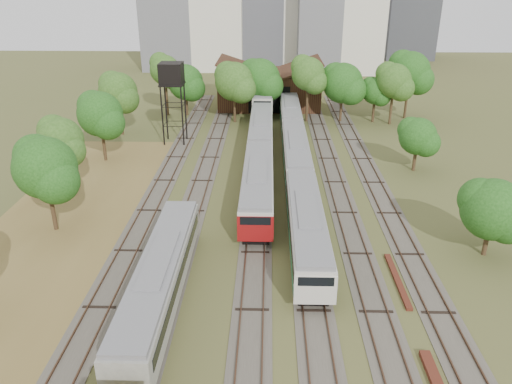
{
  "coord_description": "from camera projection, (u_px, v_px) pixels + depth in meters",
  "views": [
    {
      "loc": [
        -1.06,
        -23.31,
        20.05
      ],
      "look_at": [
        -2.1,
        16.62,
        2.5
      ],
      "focal_mm": 35.0,
      "sensor_mm": 36.0,
      "label": 1
    }
  ],
  "objects": [
    {
      "name": "ground",
      "position": [
        284.0,
        344.0,
        29.37
      ],
      "size": [
        240.0,
        240.0,
        0.0
      ],
      "primitive_type": "plane",
      "color": "#475123",
      "rests_on": "ground"
    },
    {
      "name": "dry_grass_patch",
      "position": [
        40.0,
        267.0,
        37.12
      ],
      "size": [
        14.0,
        60.0,
        0.04
      ],
      "primitive_type": "cube",
      "color": "brown",
      "rests_on": "ground"
    },
    {
      "name": "tracks",
      "position": [
        272.0,
        181.0,
        52.25
      ],
      "size": [
        24.6,
        80.0,
        0.19
      ],
      "color": "#4C473D",
      "rests_on": "ground"
    },
    {
      "name": "railcar_red_set",
      "position": [
        260.0,
        155.0,
        54.41
      ],
      "size": [
        2.86,
        34.58,
        3.54
      ],
      "color": "black",
      "rests_on": "ground"
    },
    {
      "name": "railcar_green_set",
      "position": [
        296.0,
        154.0,
        55.08
      ],
      "size": [
        2.73,
        52.07,
        3.37
      ],
      "color": "black",
      "rests_on": "ground"
    },
    {
      "name": "railcar_rear",
      "position": [
        263.0,
        96.0,
        79.81
      ],
      "size": [
        3.05,
        16.08,
        3.77
      ],
      "color": "black",
      "rests_on": "ground"
    },
    {
      "name": "old_grey_coach",
      "position": [
        161.0,
        279.0,
        32.5
      ],
      "size": [
        2.68,
        18.0,
        3.3
      ],
      "color": "black",
      "rests_on": "ground"
    },
    {
      "name": "water_tower",
      "position": [
        172.0,
        76.0,
        61.16
      ],
      "size": [
        2.92,
        2.92,
        10.1
      ],
      "color": "black",
      "rests_on": "ground"
    },
    {
      "name": "rail_pile_far",
      "position": [
        397.0,
        280.0,
        35.34
      ],
      "size": [
        0.43,
        6.85,
        0.22
      ],
      "primitive_type": "cube",
      "color": "#5C271A",
      "rests_on": "ground"
    },
    {
      "name": "maintenance_shed",
      "position": [
        269.0,
        88.0,
        81.29
      ],
      "size": [
        16.45,
        11.55,
        7.58
      ],
      "color": "#331812",
      "rests_on": "ground"
    },
    {
      "name": "tree_band_left",
      "position": [
        60.0,
        146.0,
        45.87
      ],
      "size": [
        7.03,
        52.85,
        8.35
      ],
      "color": "#382616",
      "rests_on": "ground"
    },
    {
      "name": "tree_band_far",
      "position": [
        293.0,
        78.0,
        72.43
      ],
      "size": [
        41.17,
        9.37,
        9.84
      ],
      "color": "#382616",
      "rests_on": "ground"
    },
    {
      "name": "tree_band_right",
      "position": [
        429.0,
        146.0,
        50.45
      ],
      "size": [
        5.78,
        42.03,
        6.45
      ],
      "color": "#382616",
      "rests_on": "ground"
    },
    {
      "name": "tower_far_right",
      "position": [
        411.0,
        0.0,
        123.6
      ],
      "size": [
        12.0,
        12.0,
        28.0
      ],
      "primitive_type": "cube",
      "color": "#3D3E44",
      "rests_on": "ground"
    }
  ]
}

